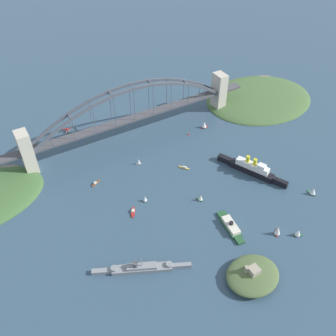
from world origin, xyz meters
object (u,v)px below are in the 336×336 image
ocean_liner (252,169)px  small_boat_2 (96,183)px  small_boat_8 (204,125)px  harbor_arch_bridge (133,117)px  naval_cruiser (141,268)px  small_boat_3 (145,199)px  small_boat_6 (298,233)px  small_boat_5 (313,191)px  harbor_ferry_steamer (231,226)px  small_boat_7 (133,212)px  small_boat_1 (184,168)px  fort_island_mid_harbor (253,275)px  small_boat_0 (139,162)px  small_boat_4 (278,231)px  small_boat_9 (201,198)px  channel_marker_buoy (189,134)px  seaplane_taxiing_near_bridge (67,130)px

ocean_liner → small_boat_2: 163.62m
small_boat_8 → harbor_arch_bridge: bearing=-19.7°
naval_cruiser → small_boat_3: naval_cruiser is taller
ocean_liner → small_boat_6: ocean_liner is taller
small_boat_3 → small_boat_2: bearing=-55.7°
small_boat_5 → harbor_ferry_steamer: bearing=-4.2°
small_boat_7 → small_boat_8: (-137.34, -80.50, 3.47)m
small_boat_2 → small_boat_8: 155.20m
small_boat_3 → small_boat_1: bearing=-159.7°
small_boat_5 → fort_island_mid_harbor: bearing=20.7°
small_boat_0 → small_boat_6: 176.71m
harbor_arch_bridge → small_boat_5: (-108.82, 178.11, -22.77)m
naval_cruiser → small_boat_3: (-38.92, -66.82, 0.53)m
small_boat_4 → small_boat_9: 77.91m
small_boat_6 → channel_marker_buoy: 176.96m
small_boat_2 → small_boat_6: small_boat_6 is taller
harbor_ferry_steamer → small_boat_4: size_ratio=3.71×
fort_island_mid_harbor → small_boat_2: bearing=-68.2°
small_boat_4 → small_boat_9: (35.56, -69.30, -1.31)m
fort_island_mid_harbor → small_boat_9: 93.58m
naval_cruiser → small_boat_4: naval_cruiser is taller
naval_cruiser → small_boat_7: naval_cruiser is taller
ocean_liner → small_boat_1: (57.19, -42.18, -5.05)m
harbor_ferry_steamer → channel_marker_buoy: (-44.71, -139.50, -1.35)m
harbor_arch_bridge → small_boat_1: harbor_arch_bridge is taller
small_boat_3 → small_boat_7: small_boat_3 is taller
small_boat_7 → small_boat_2: bearing=-74.0°
small_boat_4 → small_boat_6: size_ratio=1.27×
ocean_liner → small_boat_8: 93.65m
harbor_ferry_steamer → small_boat_1: harbor_ferry_steamer is taller
small_boat_5 → ocean_liner: bearing=-60.0°
small_boat_2 → small_boat_8: small_boat_8 is taller
harbor_ferry_steamer → small_boat_3: harbor_ferry_steamer is taller
fort_island_mid_harbor → ocean_liner: bearing=-129.7°
small_boat_4 → small_boat_8: small_boat_4 is taller
small_boat_1 → small_boat_9: bearing=76.2°
harbor_arch_bridge → small_boat_2: (72.04, 54.56, -26.00)m
seaplane_taxiing_near_bridge → small_boat_5: (-175.67, 227.22, 2.05)m
naval_cruiser → small_boat_5: bearing=177.2°
small_boat_5 → channel_marker_buoy: 155.64m
harbor_ferry_steamer → small_boat_7: (68.21, -61.56, -1.56)m
seaplane_taxiing_near_bridge → harbor_arch_bridge: bearing=143.7°
harbor_arch_bridge → fort_island_mid_harbor: (5.46, 221.35, -22.09)m
small_boat_8 → small_boat_3: bearing=31.3°
fort_island_mid_harbor → small_boat_0: (14.17, -171.75, -1.16)m
small_boat_2 → small_boat_8: (-153.03, -25.59, 3.52)m
small_boat_1 → small_boat_2: bearing=-15.7°
small_boat_3 → fort_island_mid_harbor: bearing=106.0°
naval_cruiser → small_boat_6: naval_cruiser is taller
small_boat_2 → channel_marker_buoy: channel_marker_buoy is taller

